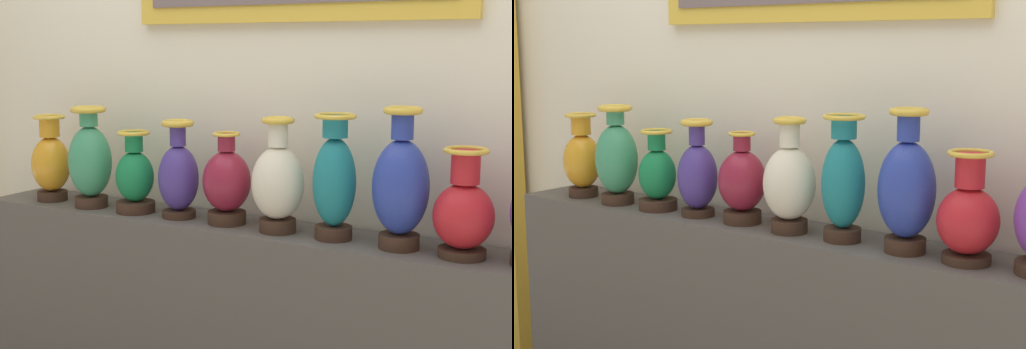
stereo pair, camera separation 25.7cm
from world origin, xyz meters
TOP-DOWN VIEW (x-y plane):
  - display_shelf at (0.00, 0.00)m, footprint 2.31×0.30m
  - back_wall at (0.00, 0.21)m, footprint 4.04×0.14m
  - vase_amber at (-0.92, -0.03)m, footprint 0.15×0.15m
  - vase_jade at (-0.70, -0.05)m, footprint 0.16×0.16m
  - vase_emerald at (-0.50, -0.03)m, footprint 0.14×0.14m
  - vase_indigo at (-0.31, -0.02)m, footprint 0.14×0.14m
  - vase_burgundy at (-0.11, -0.02)m, footprint 0.17×0.17m
  - vase_ivory at (0.10, -0.03)m, footprint 0.17×0.17m
  - vase_teal at (0.30, -0.02)m, footprint 0.14×0.14m
  - vase_cobalt at (0.52, -0.03)m, footprint 0.17×0.17m
  - vase_crimson at (0.71, -0.03)m, footprint 0.18×0.18m

SIDE VIEW (x-z plane):
  - display_shelf at x=0.00m, z-range 0.00..0.85m
  - vase_emerald at x=-0.50m, z-range 0.83..1.13m
  - vase_crimson at x=0.71m, z-range 0.83..1.15m
  - vase_burgundy at x=-0.11m, z-range 0.84..1.15m
  - vase_indigo at x=-0.31m, z-range 0.83..1.18m
  - vase_amber at x=-0.92m, z-range 0.84..1.18m
  - vase_ivory at x=0.10m, z-range 0.83..1.21m
  - vase_jade at x=-0.70m, z-range 0.84..1.22m
  - vase_teal at x=0.30m, z-range 0.84..1.24m
  - vase_cobalt at x=0.52m, z-range 0.83..1.26m
  - back_wall at x=0.00m, z-range 0.01..3.08m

